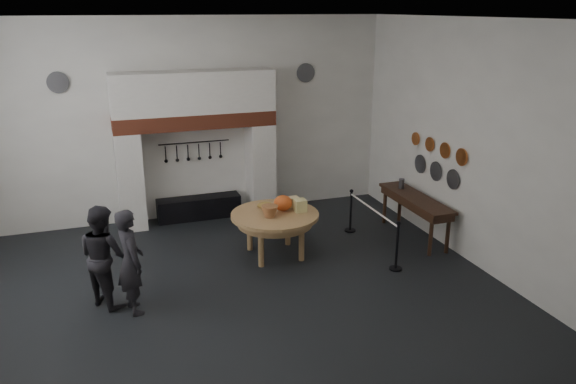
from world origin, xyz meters
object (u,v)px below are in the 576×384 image
object	(u,v)px
iron_range	(199,208)
barrier_post_near	(397,247)
visitor_near	(131,261)
visitor_far	(103,256)
barrier_post_far	(351,212)
side_table	(416,198)
work_table	(275,215)

from	to	relation	value
iron_range	barrier_post_near	world-z (taller)	barrier_post_near
visitor_near	visitor_far	xyz separation A→B (m)	(-0.40, 0.40, -0.02)
visitor_far	barrier_post_near	xyz separation A→B (m)	(5.13, -0.46, -0.40)
visitor_far	barrier_post_far	distance (m)	5.37
barrier_post_near	barrier_post_far	bearing A→B (deg)	90.00
visitor_near	visitor_far	world-z (taller)	visitor_near
visitor_near	side_table	world-z (taller)	visitor_near
visitor_far	side_table	bearing A→B (deg)	-118.13
side_table	barrier_post_far	bearing A→B (deg)	147.06
visitor_near	side_table	xyz separation A→B (m)	(5.86, 1.21, 0.00)
barrier_post_near	visitor_far	bearing A→B (deg)	174.85
visitor_far	barrier_post_far	xyz separation A→B (m)	(5.13, 1.54, -0.40)
iron_range	work_table	world-z (taller)	work_table
iron_range	barrier_post_near	bearing A→B (deg)	-52.57
visitor_near	barrier_post_near	world-z (taller)	visitor_near
work_table	barrier_post_far	size ratio (longest dim) A/B	1.90
iron_range	work_table	xyz separation A→B (m)	(1.04, -2.53, 0.59)
visitor_near	side_table	distance (m)	5.98
iron_range	side_table	xyz separation A→B (m)	(4.10, -2.61, 0.62)
side_table	visitor_near	bearing A→B (deg)	-168.37
side_table	barrier_post_far	size ratio (longest dim) A/B	2.44
iron_range	barrier_post_near	distance (m)	4.89
work_table	side_table	world-z (taller)	side_table
barrier_post_near	work_table	bearing A→B (deg)	144.93
side_table	visitor_far	bearing A→B (deg)	-172.66
barrier_post_near	side_table	bearing A→B (deg)	48.27
iron_range	visitor_far	bearing A→B (deg)	-122.24
visitor_near	side_table	size ratio (longest dim) A/B	0.79
iron_range	work_table	distance (m)	2.79
iron_range	barrier_post_near	xyz separation A→B (m)	(2.97, -3.88, 0.20)
visitor_near	barrier_post_far	size ratio (longest dim) A/B	1.93
visitor_near	barrier_post_near	distance (m)	4.74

